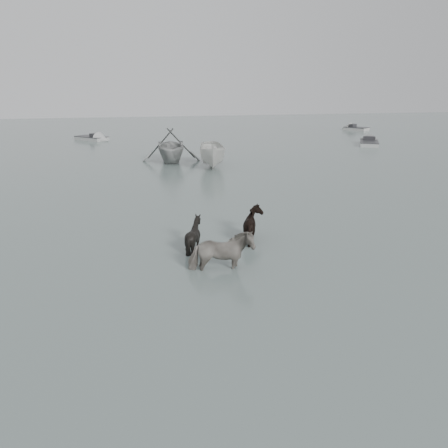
{
  "coord_description": "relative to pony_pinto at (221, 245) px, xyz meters",
  "views": [
    {
      "loc": [
        -2.77,
        -12.21,
        5.5
      ],
      "look_at": [
        0.43,
        1.51,
        1.0
      ],
      "focal_mm": 35.0,
      "sensor_mm": 36.0,
      "label": 1
    }
  ],
  "objects": [
    {
      "name": "pony_dark",
      "position": [
        1.87,
        2.45,
        -0.11
      ],
      "size": [
        1.44,
        1.61,
        1.46
      ],
      "primitive_type": "imported",
      "rotation": [
        0.0,
        0.0,
        1.71
      ],
      "color": "black",
      "rests_on": "ground"
    },
    {
      "name": "skiff_star",
      "position": [
        26.43,
        38.91,
        -0.47
      ],
      "size": [
        3.55,
        4.16,
        0.75
      ],
      "primitive_type": null,
      "rotation": [
        0.0,
        0.0,
        2.17
      ],
      "color": "#A7A6A2",
      "rests_on": "ground"
    },
    {
      "name": "pony_pinto",
      "position": [
        0.0,
        0.0,
        0.0
      ],
      "size": [
        2.04,
        1.02,
        1.68
      ],
      "primitive_type": "imported",
      "rotation": [
        0.0,
        0.0,
        1.51
      ],
      "color": "black",
      "rests_on": "ground"
    },
    {
      "name": "skiff_port",
      "position": [
        20.4,
        25.73,
        -0.47
      ],
      "size": [
        4.15,
        5.69,
        0.75
      ],
      "primitive_type": null,
      "rotation": [
        0.0,
        0.0,
        1.06
      ],
      "color": "#9B9E9B",
      "rests_on": "ground"
    },
    {
      "name": "pony_black",
      "position": [
        -0.5,
        2.11,
        -0.13
      ],
      "size": [
        1.65,
        1.58,
        1.42
      ],
      "primitive_type": "imported",
      "rotation": [
        0.0,
        0.0,
        2.0
      ],
      "color": "black",
      "rests_on": "ground"
    },
    {
      "name": "boat_small",
      "position": [
        3.4,
        17.61,
        0.07
      ],
      "size": [
        2.59,
        4.98,
        1.83
      ],
      "primitive_type": "imported",
      "rotation": [
        0.0,
        0.0,
        -0.18
      ],
      "color": "silver",
      "rests_on": "ground"
    },
    {
      "name": "skiff_mid",
      "position": [
        -5.74,
        35.78,
        -0.47
      ],
      "size": [
        4.58,
        4.84,
        0.75
      ],
      "primitive_type": null,
      "rotation": [
        0.0,
        0.0,
        -0.84
      ],
      "color": "#969896",
      "rests_on": "ground"
    },
    {
      "name": "ground",
      "position": [
        0.03,
        0.01,
        -0.84
      ],
      "size": [
        140.0,
        140.0,
        0.0
      ],
      "primitive_type": "plane",
      "color": "#4F5E58",
      "rests_on": "ground"
    },
    {
      "name": "rowboat_trail",
      "position": [
        0.82,
        20.4,
        0.49
      ],
      "size": [
        4.76,
        5.39,
        2.66
      ],
      "primitive_type": "imported",
      "rotation": [
        0.0,
        0.0,
        3.06
      ],
      "color": "gray",
      "rests_on": "ground"
    }
  ]
}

